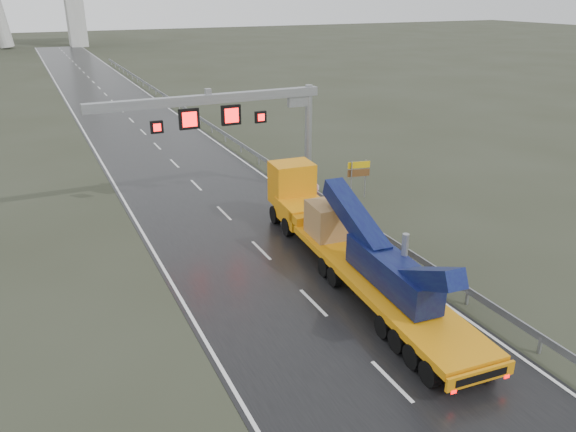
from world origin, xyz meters
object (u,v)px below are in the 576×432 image
sign_gantry (241,115)px  exit_sign_pair (359,172)px  striped_barrier (312,193)px  heavy_haul_truck (341,234)px

sign_gantry → exit_sign_pair: size_ratio=5.71×
striped_barrier → exit_sign_pair: bearing=-29.0°
heavy_haul_truck → striped_barrier: (3.02, 8.75, -1.09)m
heavy_haul_truck → exit_sign_pair: (6.02, 7.96, 0.16)m
sign_gantry → exit_sign_pair: 8.50m
heavy_haul_truck → striped_barrier: size_ratio=16.08×
heavy_haul_truck → exit_sign_pair: 9.98m
exit_sign_pair → striped_barrier: bearing=176.9°
exit_sign_pair → striped_barrier: size_ratio=2.27×
striped_barrier → heavy_haul_truck: bearing=-123.4°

